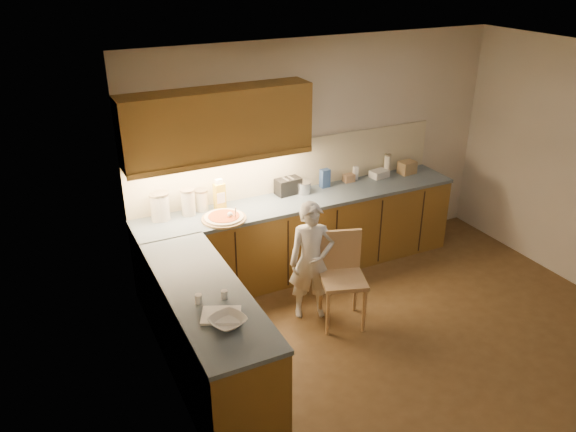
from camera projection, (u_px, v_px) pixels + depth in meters
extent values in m
plane|color=#50371B|center=(417.00, 342.00, 5.40)|extent=(4.50, 4.50, 0.00)
cube|color=beige|center=(320.00, 153.00, 6.47)|extent=(4.50, 0.04, 2.60)
cube|color=beige|center=(178.00, 282.00, 3.95)|extent=(0.04, 4.00, 2.60)
cube|color=white|center=(451.00, 68.00, 4.29)|extent=(4.50, 4.00, 0.04)
cube|color=brown|center=(302.00, 236.00, 6.44)|extent=(3.75, 0.60, 0.88)
cube|color=brown|center=(208.00, 337.00, 4.76)|extent=(0.60, 2.00, 0.88)
cube|color=#485967|center=(302.00, 200.00, 6.25)|extent=(3.77, 0.62, 0.04)
cube|color=#485967|center=(205.00, 292.00, 4.56)|extent=(0.62, 2.02, 0.04)
cube|color=black|center=(180.00, 280.00, 5.59)|extent=(0.02, 0.01, 0.80)
cube|color=black|center=(237.00, 266.00, 5.83)|extent=(0.02, 0.01, 0.80)
cube|color=black|center=(288.00, 254.00, 6.07)|extent=(0.02, 0.01, 0.80)
cube|color=black|center=(336.00, 242.00, 6.31)|extent=(0.02, 0.01, 0.80)
cube|color=black|center=(380.00, 232.00, 6.55)|extent=(0.02, 0.01, 0.80)
cube|color=black|center=(422.00, 222.00, 6.79)|extent=(0.02, 0.01, 0.80)
cube|color=beige|center=(291.00, 165.00, 6.34)|extent=(3.75, 0.02, 0.58)
cube|color=brown|center=(218.00, 124.00, 5.58)|extent=(1.95, 0.35, 0.70)
cube|color=brown|center=(225.00, 162.00, 5.59)|extent=(1.95, 0.02, 0.06)
cylinder|color=tan|center=(224.00, 219.00, 5.73)|extent=(0.46, 0.46, 0.02)
cylinder|color=beige|center=(224.00, 217.00, 5.73)|extent=(0.40, 0.40, 0.02)
cylinder|color=#AC3C17|center=(224.00, 216.00, 5.72)|extent=(0.32, 0.32, 0.01)
sphere|color=white|center=(230.00, 215.00, 5.71)|extent=(0.06, 0.06, 0.06)
cylinder|color=white|center=(235.00, 213.00, 5.66)|extent=(0.04, 0.11, 0.19)
imported|color=silver|center=(311.00, 261.00, 5.56)|extent=(0.53, 0.43, 1.25)
cylinder|color=tan|center=(328.00, 314.00, 5.41)|extent=(0.04, 0.04, 0.48)
cylinder|color=tan|center=(364.00, 311.00, 5.46)|extent=(0.04, 0.04, 0.48)
cylinder|color=tan|center=(321.00, 293.00, 5.74)|extent=(0.04, 0.04, 0.48)
cylinder|color=tan|center=(355.00, 291.00, 5.78)|extent=(0.04, 0.04, 0.48)
cube|color=tan|center=(343.00, 280.00, 5.49)|extent=(0.54, 0.54, 0.04)
cube|color=tan|center=(340.00, 249.00, 5.56)|extent=(0.41, 0.17, 0.42)
imported|color=silver|center=(228.00, 322.00, 4.11)|extent=(0.33, 0.33, 0.06)
cylinder|color=silver|center=(157.00, 208.00, 5.66)|extent=(0.14, 0.14, 0.27)
cylinder|color=gray|center=(156.00, 195.00, 5.60)|extent=(0.15, 0.15, 0.02)
cylinder|color=silver|center=(162.00, 207.00, 5.68)|extent=(0.16, 0.16, 0.27)
cylinder|color=gray|center=(160.00, 194.00, 5.62)|extent=(0.17, 0.17, 0.02)
cylinder|color=beige|center=(188.00, 203.00, 5.79)|extent=(0.14, 0.14, 0.27)
cylinder|color=tan|center=(187.00, 190.00, 5.73)|extent=(0.15, 0.15, 0.02)
cylinder|color=white|center=(201.00, 201.00, 5.90)|extent=(0.14, 0.14, 0.22)
cylinder|color=gray|center=(201.00, 190.00, 5.85)|extent=(0.14, 0.14, 0.02)
cube|color=gold|center=(220.00, 197.00, 5.91)|extent=(0.12, 0.09, 0.29)
cube|color=white|center=(219.00, 182.00, 5.84)|extent=(0.08, 0.06, 0.05)
cube|color=black|center=(288.00, 186.00, 6.31)|extent=(0.30, 0.19, 0.18)
cube|color=#A8A7AC|center=(285.00, 179.00, 6.25)|extent=(0.04, 0.12, 0.00)
cube|color=#A8A7AC|center=(291.00, 178.00, 6.29)|extent=(0.04, 0.12, 0.00)
cylinder|color=#B6B6BB|center=(304.00, 188.00, 6.34)|extent=(0.16, 0.16, 0.12)
cylinder|color=#B6B6BB|center=(304.00, 182.00, 6.31)|extent=(0.17, 0.17, 0.01)
cube|color=#2F4D8D|center=(325.00, 178.00, 6.48)|extent=(0.11, 0.08, 0.22)
cube|color=tan|center=(349.00, 178.00, 6.66)|extent=(0.13, 0.09, 0.09)
cube|color=white|center=(355.00, 173.00, 6.71)|extent=(0.06, 0.06, 0.16)
cube|color=silver|center=(379.00, 174.00, 6.79)|extent=(0.23, 0.18, 0.09)
cylinder|color=white|center=(387.00, 165.00, 6.85)|extent=(0.08, 0.08, 0.24)
cylinder|color=gray|center=(388.00, 155.00, 6.79)|extent=(0.08, 0.08, 0.02)
cube|color=tan|center=(407.00, 167.00, 6.89)|extent=(0.21, 0.17, 0.15)
cube|color=white|center=(221.00, 315.00, 4.22)|extent=(0.36, 0.33, 0.02)
cylinder|color=white|center=(198.00, 299.00, 4.37)|extent=(0.07, 0.07, 0.08)
cylinder|color=silver|center=(224.00, 295.00, 4.43)|extent=(0.06, 0.06, 0.07)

